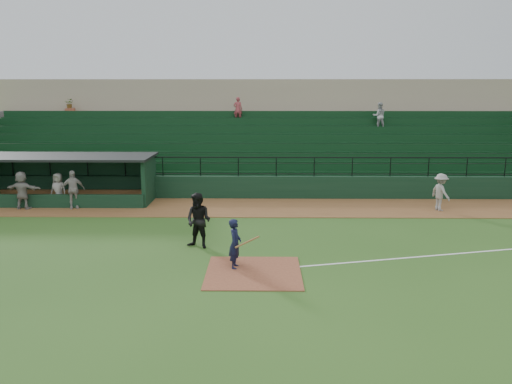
{
  "coord_description": "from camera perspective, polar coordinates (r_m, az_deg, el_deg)",
  "views": [
    {
      "loc": [
        0.28,
        -16.23,
        5.72
      ],
      "look_at": [
        0.0,
        5.0,
        1.4
      ],
      "focal_mm": 35.59,
      "sensor_mm": 36.0,
      "label": 1
    }
  ],
  "objects": [
    {
      "name": "dugout",
      "position": [
        28.02,
        -20.25,
        1.78
      ],
      "size": [
        8.9,
        3.2,
        2.42
      ],
      "color": "black",
      "rests_on": "ground"
    },
    {
      "name": "dugout_player_c",
      "position": [
        26.85,
        -24.8,
        0.19
      ],
      "size": [
        1.75,
        0.72,
        1.84
      ],
      "primitive_type": "imported",
      "rotation": [
        0.0,
        0.0,
        3.03
      ],
      "color": "gray",
      "rests_on": "warning_track"
    },
    {
      "name": "runner",
      "position": [
        25.6,
        20.05,
        -0.02
      ],
      "size": [
        1.02,
        1.31,
        1.78
      ],
      "primitive_type": "imported",
      "rotation": [
        0.0,
        0.0,
        1.93
      ],
      "color": "gray",
      "rests_on": "warning_track"
    },
    {
      "name": "foul_line",
      "position": [
        19.9,
        23.69,
        -6.19
      ],
      "size": [
        17.49,
        4.44,
        0.01
      ],
      "primitive_type": "cube",
      "rotation": [
        0.0,
        0.0,
        0.24
      ],
      "color": "white",
      "rests_on": "ground"
    },
    {
      "name": "umpire",
      "position": [
        18.59,
        -6.47,
        -3.22
      ],
      "size": [
        1.21,
        1.1,
        2.04
      ],
      "primitive_type": "imported",
      "rotation": [
        0.0,
        0.0,
        -0.41
      ],
      "color": "black",
      "rests_on": "ground"
    },
    {
      "name": "warning_track",
      "position": [
        24.89,
        0.09,
        -1.75
      ],
      "size": [
        40.0,
        4.0,
        0.03
      ],
      "primitive_type": "cube",
      "color": "brown",
      "rests_on": "ground"
    },
    {
      "name": "stadium_structure",
      "position": [
        32.87,
        0.26,
        5.53
      ],
      "size": [
        38.0,
        13.08,
        6.4
      ],
      "color": "black",
      "rests_on": "ground"
    },
    {
      "name": "batter_at_plate",
      "position": [
        16.43,
        -2.36,
        -5.84
      ],
      "size": [
        1.02,
        0.69,
        1.65
      ],
      "color": "black",
      "rests_on": "ground"
    },
    {
      "name": "ground",
      "position": [
        17.21,
        -0.22,
        -7.91
      ],
      "size": [
        90.0,
        90.0,
        0.0
      ],
      "primitive_type": "plane",
      "color": "#2B521A",
      "rests_on": "ground"
    },
    {
      "name": "dugout_player_b",
      "position": [
        26.66,
        -21.32,
        0.22
      ],
      "size": [
        0.9,
        0.67,
        1.67
      ],
      "primitive_type": "imported",
      "rotation": [
        0.0,
        0.0,
        -0.18
      ],
      "color": "gray",
      "rests_on": "warning_track"
    },
    {
      "name": "home_plate_dirt",
      "position": [
        16.27,
        -0.28,
        -9.03
      ],
      "size": [
        3.0,
        3.0,
        0.03
      ],
      "primitive_type": "cube",
      "color": "brown",
      "rests_on": "ground"
    },
    {
      "name": "dugout_player_a",
      "position": [
        26.04,
        -19.9,
        0.27
      ],
      "size": [
        1.18,
        0.8,
        1.86
      ],
      "primitive_type": "imported",
      "rotation": [
        0.0,
        0.0,
        0.35
      ],
      "color": "#AAA49F",
      "rests_on": "warning_track"
    }
  ]
}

